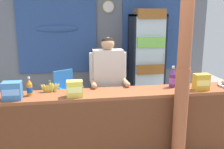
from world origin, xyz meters
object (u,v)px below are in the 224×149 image
snack_box_choco_powder (201,82)px  banana_bunch (50,88)px  soda_bottle_grape_soda (173,78)px  timber_post (183,72)px  soda_bottle_orange_soda (30,88)px  snack_box_biscuit (12,91)px  shopkeeper (108,77)px  stall_counter (120,120)px  bottle_shelf_rack (103,75)px  snack_box_instant_noodle (75,89)px  plastic_lawn_chair (67,89)px  drink_fridge (147,53)px

snack_box_choco_powder → banana_bunch: 2.03m
soda_bottle_grape_soda → snack_box_choco_powder: 0.38m
timber_post → snack_box_choco_powder: bearing=33.7°
timber_post → banana_bunch: 1.72m
soda_bottle_orange_soda → snack_box_biscuit: soda_bottle_orange_soda is taller
soda_bottle_orange_soda → soda_bottle_grape_soda: bearing=2.2°
soda_bottle_orange_soda → snack_box_choco_powder: soda_bottle_orange_soda is taller
shopkeeper → stall_counter: bearing=-81.7°
timber_post → snack_box_choco_powder: (0.39, 0.26, -0.21)m
bottle_shelf_rack → snack_box_instant_noodle: bottle_shelf_rack is taller
plastic_lawn_chair → snack_box_biscuit: bearing=-108.6°
plastic_lawn_chair → snack_box_instant_noodle: size_ratio=4.19×
bottle_shelf_rack → banana_bunch: bottle_shelf_rack is taller
plastic_lawn_chair → snack_box_choco_powder: bearing=-45.0°
stall_counter → shopkeeper: bearing=98.3°
plastic_lawn_chair → soda_bottle_orange_soda: 1.84m
soda_bottle_grape_soda → timber_post: bearing=-98.1°
timber_post → stall_counter: bearing=160.2°
bottle_shelf_rack → soda_bottle_grape_soda: (0.71, -2.18, 0.44)m
drink_fridge → soda_bottle_grape_soda: (-0.22, -1.97, -0.05)m
stall_counter → snack_box_biscuit: 1.41m
stall_counter → snack_box_choco_powder: 1.21m
soda_bottle_grape_soda → snack_box_biscuit: (-2.11, -0.19, -0.02)m
plastic_lawn_chair → banana_bunch: size_ratio=3.21×
soda_bottle_orange_soda → snack_box_biscuit: 0.22m
snack_box_choco_powder → snack_box_biscuit: snack_box_choco_powder is taller
soda_bottle_orange_soda → drink_fridge: bearing=43.6°
timber_post → snack_box_instant_noodle: bearing=169.4°
stall_counter → timber_post: timber_post is taller
snack_box_biscuit → shopkeeper: bearing=23.9°
timber_post → soda_bottle_orange_soda: size_ratio=10.76×
shopkeeper → soda_bottle_orange_soda: (-1.06, -0.44, 0.02)m
stall_counter → snack_box_biscuit: snack_box_biscuit is taller
timber_post → drink_fridge: timber_post is taller
timber_post → drink_fridge: size_ratio=1.28×
snack_box_instant_noodle → timber_post: bearing=-10.6°
stall_counter → shopkeeper: size_ratio=2.15×
soda_bottle_grape_soda → snack_box_instant_noodle: (-1.37, -0.21, -0.03)m
stall_counter → snack_box_instant_noodle: (-0.59, -0.01, 0.47)m
bottle_shelf_rack → snack_box_biscuit: bearing=-120.6°
bottle_shelf_rack → shopkeeper: shopkeeper is taller
bottle_shelf_rack → snack_box_instant_noodle: bearing=-105.5°
drink_fridge → snack_box_instant_noodle: (-1.59, -2.18, -0.08)m
plastic_lawn_chair → stall_counter: bearing=-68.6°
stall_counter → bottle_shelf_rack: (0.08, 2.38, 0.06)m
stall_counter → soda_bottle_orange_soda: bearing=174.0°
snack_box_choco_powder → soda_bottle_grape_soda: bearing=149.7°
bottle_shelf_rack → snack_box_choco_powder: size_ratio=5.46×
stall_counter → plastic_lawn_chair: stall_counter is taller
soda_bottle_orange_soda → timber_post: bearing=-11.5°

